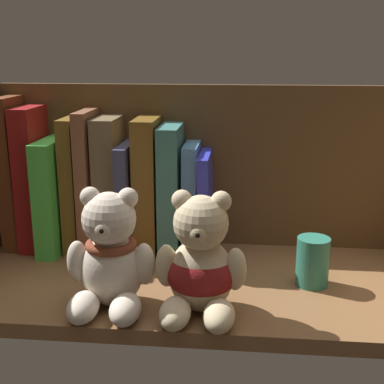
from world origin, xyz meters
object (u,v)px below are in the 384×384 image
book_2 (58,193)px  book_6 (131,196)px  book_0 (15,172)px  pillar_candle (313,261)px  book_1 (35,177)px  teddy_bear_smaller (201,266)px  book_3 (76,183)px  book_8 (172,188)px  book_7 (149,185)px  book_5 (111,184)px  book_4 (91,180)px  teddy_bear_larger (110,258)px  book_9 (192,198)px  book_10 (207,202)px

book_2 → book_6: 11.96cm
book_0 → pillar_candle: 48.58cm
book_1 → teddy_bear_smaller: bearing=-35.9°
book_3 → book_2: bearing=180.0°
book_3 → book_8: 15.58cm
book_3 → book_7: (11.87, 0.00, 0.04)cm
book_8 → teddy_bear_smaller: bearing=-73.2°
book_2 → book_3: (3.13, 0.00, 1.66)cm
book_6 → book_7: book_7 is taller
book_5 → book_7: 6.16cm
book_4 → teddy_bear_larger: (8.05, -20.45, -4.62)cm
book_1 → teddy_bear_smaller: 35.61cm
book_0 → teddy_bear_larger: size_ratio=1.58×
book_1 → book_3: bearing=0.0°
book_4 → teddy_bear_larger: size_ratio=1.45×
book_5 → book_7: size_ratio=1.00×
book_0 → book_1: size_ratio=1.06×
teddy_bear_smaller → pillar_candle: 17.50cm
book_9 → teddy_bear_smaller: 21.04cm
book_0 → book_6: (18.84, 0.00, -3.39)cm
teddy_bear_smaller → teddy_bear_larger: bearing=179.1°
book_10 → book_8: bearing=180.0°
book_5 → book_10: bearing=0.0°
pillar_candle → teddy_bear_larger: bearing=-160.6°
book_3 → pillar_candle: book_3 is taller
book_7 → book_10: (9.14, 0.00, -2.55)cm
book_5 → teddy_bear_larger: 21.41cm
book_3 → book_4: (2.52, 0.00, 0.57)cm
book_4 → teddy_bear_smaller: size_ratio=1.45×
book_3 → teddy_bear_larger: (10.57, -20.45, -4.05)cm
book_9 → book_3: bearing=180.0°
book_6 → teddy_bear_smaller: bearing=-57.8°
book_0 → book_4: size_ratio=1.08×
book_6 → pillar_candle: (27.57, -11.36, -5.34)cm
book_1 → book_4: book_1 is taller
book_1 → teddy_bear_smaller: book_1 is taller
book_7 → teddy_bear_smaller: book_7 is taller
book_3 → book_5: 5.72cm
book_2 → book_10: size_ratio=1.10×
book_10 → pillar_candle: size_ratio=2.39×
book_0 → book_9: bearing=0.0°
book_0 → book_3: bearing=0.0°
book_0 → book_5: (15.73, 0.00, -1.48)cm
book_6 → book_10: 12.20cm
book_5 → book_6: book_5 is taller
book_5 → book_6: 3.66cm
book_10 → book_9: bearing=180.0°
teddy_bear_smaller → pillar_candle: size_ratio=2.27×
book_7 → book_9: size_ratio=1.22×
book_0 → pillar_candle: (46.42, -11.36, -8.74)cm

